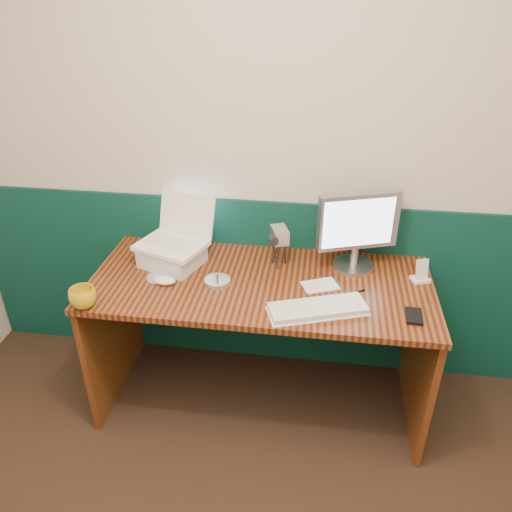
% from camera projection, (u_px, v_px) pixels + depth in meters
% --- Properties ---
extents(back_wall, '(3.50, 0.04, 2.50)m').
position_uv_depth(back_wall, '(289.00, 154.00, 2.40)').
color(back_wall, beige).
rests_on(back_wall, ground).
extents(wainscot, '(3.48, 0.02, 1.00)m').
position_uv_depth(wainscot, '(284.00, 286.00, 2.76)').
color(wainscot, '#062E24').
rests_on(wainscot, ground).
extents(desk, '(1.60, 0.70, 0.75)m').
position_uv_depth(desk, '(260.00, 344.00, 2.52)').
color(desk, '#3C110A').
rests_on(desk, ground).
extents(laptop_riser, '(0.33, 0.30, 0.09)m').
position_uv_depth(laptop_riser, '(172.00, 256.00, 2.45)').
color(laptop_riser, silver).
rests_on(laptop_riser, desk).
extents(laptop, '(0.37, 0.33, 0.26)m').
position_uv_depth(laptop, '(169.00, 223.00, 2.36)').
color(laptop, white).
rests_on(laptop, laptop_riser).
extents(monitor, '(0.40, 0.23, 0.39)m').
position_uv_depth(monitor, '(357.00, 232.00, 2.35)').
color(monitor, '#A6A5AA').
rests_on(monitor, desk).
extents(keyboard, '(0.44, 0.27, 0.02)m').
position_uv_depth(keyboard, '(318.00, 309.00, 2.12)').
color(keyboard, silver).
rests_on(keyboard, desk).
extents(mouse_right, '(0.13, 0.10, 0.04)m').
position_uv_depth(mouse_right, '(351.00, 307.00, 2.12)').
color(mouse_right, silver).
rests_on(mouse_right, desk).
extents(mouse_left, '(0.11, 0.07, 0.04)m').
position_uv_depth(mouse_left, '(164.00, 280.00, 2.31)').
color(mouse_left, white).
rests_on(mouse_left, desk).
extents(mug, '(0.15, 0.15, 0.09)m').
position_uv_depth(mug, '(83.00, 298.00, 2.13)').
color(mug, gold).
rests_on(mug, desk).
extents(camcorder, '(0.12, 0.14, 0.18)m').
position_uv_depth(camcorder, '(279.00, 249.00, 2.42)').
color(camcorder, '#B0B0B5').
rests_on(camcorder, desk).
extents(cd_spindle, '(0.12, 0.12, 0.03)m').
position_uv_depth(cd_spindle, '(217.00, 282.00, 2.31)').
color(cd_spindle, silver).
rests_on(cd_spindle, desk).
extents(cd_loose_a, '(0.13, 0.13, 0.00)m').
position_uv_depth(cd_loose_a, '(161.00, 277.00, 2.36)').
color(cd_loose_a, silver).
rests_on(cd_loose_a, desk).
extents(cd_loose_b, '(0.13, 0.13, 0.00)m').
position_uv_depth(cd_loose_b, '(327.00, 284.00, 2.31)').
color(cd_loose_b, '#ADB4BE').
rests_on(cd_loose_b, desk).
extents(pen, '(0.13, 0.08, 0.01)m').
position_uv_depth(pen, '(351.00, 293.00, 2.24)').
color(pen, black).
rests_on(pen, desk).
extents(papers, '(0.19, 0.16, 0.00)m').
position_uv_depth(papers, '(320.00, 285.00, 2.30)').
color(papers, white).
rests_on(papers, desk).
extents(dock, '(0.10, 0.08, 0.02)m').
position_uv_depth(dock, '(420.00, 279.00, 2.33)').
color(dock, white).
rests_on(dock, desk).
extents(music_player, '(0.06, 0.04, 0.10)m').
position_uv_depth(music_player, '(422.00, 269.00, 2.31)').
color(music_player, silver).
rests_on(music_player, dock).
extents(pda, '(0.07, 0.12, 0.01)m').
position_uv_depth(pda, '(414.00, 316.00, 2.09)').
color(pda, black).
rests_on(pda, desk).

